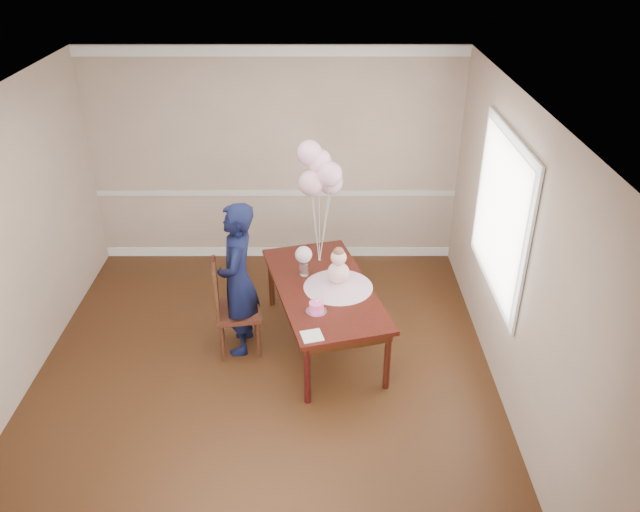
# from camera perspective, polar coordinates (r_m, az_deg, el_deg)

# --- Properties ---
(floor) EXTENTS (4.50, 5.00, 0.00)m
(floor) POSITION_cam_1_polar(r_m,az_deg,el_deg) (6.23, -5.16, -11.19)
(floor) COLOR black
(floor) RESTS_ON ground
(ceiling) EXTENTS (4.50, 5.00, 0.02)m
(ceiling) POSITION_cam_1_polar(r_m,az_deg,el_deg) (4.94, -6.57, 13.44)
(ceiling) COLOR white
(ceiling) RESTS_ON wall_back
(wall_back) EXTENTS (4.50, 0.02, 2.70)m
(wall_back) POSITION_cam_1_polar(r_m,az_deg,el_deg) (7.72, -4.15, 8.85)
(wall_back) COLOR tan
(wall_back) RESTS_ON floor
(wall_front) EXTENTS (4.50, 0.02, 2.70)m
(wall_front) POSITION_cam_1_polar(r_m,az_deg,el_deg) (3.52, -9.56, -20.79)
(wall_front) COLOR tan
(wall_front) RESTS_ON floor
(wall_right) EXTENTS (0.02, 5.00, 2.70)m
(wall_right) POSITION_cam_1_polar(r_m,az_deg,el_deg) (5.69, 17.38, -0.30)
(wall_right) COLOR tan
(wall_right) RESTS_ON floor
(chair_rail_trim) EXTENTS (4.50, 0.02, 0.07)m
(chair_rail_trim) POSITION_cam_1_polar(r_m,az_deg,el_deg) (7.88, -4.04, 5.76)
(chair_rail_trim) COLOR silver
(chair_rail_trim) RESTS_ON wall_back
(crown_molding) EXTENTS (4.50, 0.02, 0.12)m
(crown_molding) POSITION_cam_1_polar(r_m,az_deg,el_deg) (7.37, -4.52, 18.19)
(crown_molding) COLOR white
(crown_molding) RESTS_ON wall_back
(baseboard_trim) EXTENTS (4.50, 0.02, 0.12)m
(baseboard_trim) POSITION_cam_1_polar(r_m,az_deg,el_deg) (8.25, -3.84, 0.40)
(baseboard_trim) COLOR white
(baseboard_trim) RESTS_ON floor
(window_frame) EXTENTS (0.02, 1.66, 1.56)m
(window_frame) POSITION_cam_1_polar(r_m,az_deg,el_deg) (6.02, 16.21, 3.70)
(window_frame) COLOR white
(window_frame) RESTS_ON wall_right
(window_blinds) EXTENTS (0.01, 1.50, 1.40)m
(window_blinds) POSITION_cam_1_polar(r_m,az_deg,el_deg) (6.02, 16.05, 3.70)
(window_blinds) COLOR white
(window_blinds) RESTS_ON wall_right
(dining_table_top) EXTENTS (1.37, 2.02, 0.05)m
(dining_table_top) POSITION_cam_1_polar(r_m,az_deg,el_deg) (6.31, 0.34, -2.97)
(dining_table_top) COLOR black
(dining_table_top) RESTS_ON table_leg_fl
(table_apron) EXTENTS (1.25, 1.91, 0.09)m
(table_apron) POSITION_cam_1_polar(r_m,az_deg,el_deg) (6.34, 0.34, -3.50)
(table_apron) COLOR black
(table_apron) RESTS_ON table_leg_fl
(table_leg_fl) EXTENTS (0.08, 0.08, 0.65)m
(table_leg_fl) POSITION_cam_1_polar(r_m,az_deg,el_deg) (5.77, -1.19, -10.77)
(table_leg_fl) COLOR black
(table_leg_fl) RESTS_ON floor
(table_leg_fr) EXTENTS (0.08, 0.08, 0.65)m
(table_leg_fr) POSITION_cam_1_polar(r_m,az_deg,el_deg) (5.95, 6.17, -9.47)
(table_leg_fr) COLOR black
(table_leg_fr) RESTS_ON floor
(table_leg_bl) EXTENTS (0.08, 0.08, 0.65)m
(table_leg_bl) POSITION_cam_1_polar(r_m,az_deg,el_deg) (7.12, -4.48, -2.24)
(table_leg_bl) COLOR black
(table_leg_bl) RESTS_ON floor
(table_leg_br) EXTENTS (0.08, 0.08, 0.65)m
(table_leg_br) POSITION_cam_1_polar(r_m,az_deg,el_deg) (7.27, 1.51, -1.42)
(table_leg_br) COLOR black
(table_leg_br) RESTS_ON floor
(baby_skirt) EXTENTS (0.86, 0.86, 0.09)m
(baby_skirt) POSITION_cam_1_polar(r_m,az_deg,el_deg) (6.26, 1.67, -2.48)
(baby_skirt) COLOR #DCA2B9
(baby_skirt) RESTS_ON dining_table_top
(baby_torso) EXTENTS (0.22, 0.22, 0.22)m
(baby_torso) POSITION_cam_1_polar(r_m,az_deg,el_deg) (6.20, 1.69, -1.54)
(baby_torso) COLOR #FFA1C7
(baby_torso) RESTS_ON baby_skirt
(baby_head) EXTENTS (0.16, 0.16, 0.16)m
(baby_head) POSITION_cam_1_polar(r_m,az_deg,el_deg) (6.12, 1.71, -0.12)
(baby_head) COLOR beige
(baby_head) RESTS_ON baby_torso
(baby_hair) EXTENTS (0.11, 0.11, 0.11)m
(baby_hair) POSITION_cam_1_polar(r_m,az_deg,el_deg) (6.09, 1.72, 0.33)
(baby_hair) COLOR brown
(baby_hair) RESTS_ON baby_head
(cake_platter) EXTENTS (0.25, 0.25, 0.01)m
(cake_platter) POSITION_cam_1_polar(r_m,az_deg,el_deg) (5.92, -0.33, -5.06)
(cake_platter) COLOR silver
(cake_platter) RESTS_ON dining_table_top
(birthday_cake) EXTENTS (0.17, 0.17, 0.09)m
(birthday_cake) POSITION_cam_1_polar(r_m,az_deg,el_deg) (5.89, -0.33, -4.66)
(birthday_cake) COLOR #FF50AE
(birthday_cake) RESTS_ON cake_platter
(cake_flower_a) EXTENTS (0.03, 0.03, 0.03)m
(cake_flower_a) POSITION_cam_1_polar(r_m,az_deg,el_deg) (5.86, -0.33, -4.18)
(cake_flower_a) COLOR white
(cake_flower_a) RESTS_ON birthday_cake
(cake_flower_b) EXTENTS (0.03, 0.03, 0.03)m
(cake_flower_b) POSITION_cam_1_polar(r_m,az_deg,el_deg) (5.88, -0.11, -4.04)
(cake_flower_b) COLOR silver
(cake_flower_b) RESTS_ON birthday_cake
(rose_vase_near) EXTENTS (0.11, 0.11, 0.15)m
(rose_vase_near) POSITION_cam_1_polar(r_m,az_deg,el_deg) (6.46, -1.49, -1.15)
(rose_vase_near) COLOR white
(rose_vase_near) RESTS_ON dining_table_top
(roses_near) EXTENTS (0.18, 0.18, 0.18)m
(roses_near) POSITION_cam_1_polar(r_m,az_deg,el_deg) (6.37, -1.51, 0.14)
(roses_near) COLOR beige
(roses_near) RESTS_ON rose_vase_near
(napkin) EXTENTS (0.23, 0.23, 0.01)m
(napkin) POSITION_cam_1_polar(r_m,az_deg,el_deg) (5.60, -0.74, -7.32)
(napkin) COLOR white
(napkin) RESTS_ON dining_table_top
(balloon_weight) EXTENTS (0.05, 0.05, 0.02)m
(balloon_weight) POSITION_cam_1_polar(r_m,az_deg,el_deg) (6.73, -0.04, -0.41)
(balloon_weight) COLOR silver
(balloon_weight) RESTS_ON dining_table_top
(balloon_a) EXTENTS (0.26, 0.26, 0.26)m
(balloon_a) POSITION_cam_1_polar(r_m,az_deg,el_deg) (6.31, -0.86, 6.71)
(balloon_a) COLOR #DA9AA6
(balloon_a) RESTS_ON balloon_ribbon_a
(balloon_b) EXTENTS (0.26, 0.26, 0.26)m
(balloon_b) POSITION_cam_1_polar(r_m,az_deg,el_deg) (6.28, 0.88, 7.50)
(balloon_b) COLOR #ECA7C3
(balloon_b) RESTS_ON balloon_ribbon_b
(balloon_c) EXTENTS (0.26, 0.26, 0.26)m
(balloon_c) POSITION_cam_1_polar(r_m,az_deg,el_deg) (6.35, -0.10, 8.65)
(balloon_c) COLOR #FFB4CC
(balloon_c) RESTS_ON balloon_ribbon_c
(balloon_d) EXTENTS (0.26, 0.26, 0.26)m
(balloon_d) POSITION_cam_1_polar(r_m,az_deg,el_deg) (6.31, -0.96, 9.42)
(balloon_d) COLOR #F3ACC9
(balloon_d) RESTS_ON balloon_ribbon_d
(balloon_e) EXTENTS (0.26, 0.26, 0.26)m
(balloon_e) POSITION_cam_1_polar(r_m,az_deg,el_deg) (6.45, 0.98, 6.77)
(balloon_e) COLOR #DA9AAD
(balloon_e) RESTS_ON balloon_ribbon_e
(balloon_ribbon_a) EXTENTS (0.08, 0.03, 0.77)m
(balloon_ribbon_a) POSITION_cam_1_polar(r_m,az_deg,el_deg) (6.54, -0.43, 2.49)
(balloon_ribbon_a) COLOR silver
(balloon_ribbon_a) RESTS_ON balloon_weight
(balloon_ribbon_b) EXTENTS (0.10, 0.03, 0.86)m
(balloon_ribbon_b) POSITION_cam_1_polar(r_m,az_deg,el_deg) (6.52, 0.40, 2.86)
(balloon_ribbon_b) COLOR white
(balloon_ribbon_b) RESTS_ON balloon_weight
(balloon_ribbon_c) EXTENTS (0.01, 0.09, 0.96)m
(balloon_ribbon_c) POSITION_cam_1_polar(r_m,az_deg,el_deg) (6.55, -0.07, 3.44)
(balloon_ribbon_c) COLOR white
(balloon_ribbon_c) RESTS_ON balloon_weight
(balloon_ribbon_d) EXTENTS (0.10, 0.07, 1.04)m
(balloon_ribbon_d) POSITION_cam_1_polar(r_m,az_deg,el_deg) (6.53, -0.48, 3.79)
(balloon_ribbon_d) COLOR silver
(balloon_ribbon_d) RESTS_ON balloon_weight
(balloon_ribbon_e) EXTENTS (0.11, 0.10, 0.72)m
(balloon_ribbon_e) POSITION_cam_1_polar(r_m,az_deg,el_deg) (6.61, 0.45, 2.57)
(balloon_ribbon_e) COLOR white
(balloon_ribbon_e) RESTS_ON balloon_weight
(dining_chair_seat) EXTENTS (0.51, 0.51, 0.05)m
(dining_chair_seat) POSITION_cam_1_polar(r_m,az_deg,el_deg) (6.40, -7.49, -5.07)
(dining_chair_seat) COLOR #36170E
(dining_chair_seat) RESTS_ON chair_leg_fl
(chair_leg_fl) EXTENTS (0.05, 0.05, 0.43)m
(chair_leg_fl) POSITION_cam_1_polar(r_m,az_deg,el_deg) (6.39, -8.90, -7.85)
(chair_leg_fl) COLOR #381A0F
(chair_leg_fl) RESTS_ON floor
(chair_leg_fr) EXTENTS (0.05, 0.05, 0.43)m
(chair_leg_fr) POSITION_cam_1_polar(r_m,az_deg,el_deg) (6.39, -5.64, -7.58)
(chair_leg_fr) COLOR #36180E
(chair_leg_fr) RESTS_ON floor
(chair_leg_bl) EXTENTS (0.05, 0.05, 0.43)m
(chair_leg_bl) POSITION_cam_1_polar(r_m,az_deg,el_deg) (6.68, -8.99, -6.01)
(chair_leg_bl) COLOR #3D1710
(chair_leg_bl) RESTS_ON floor
(chair_leg_br) EXTENTS (0.05, 0.05, 0.43)m
(chair_leg_br) POSITION_cam_1_polar(r_m,az_deg,el_deg) (6.68, -5.89, -5.75)
(chair_leg_br) COLOR #33170E
(chair_leg_br) RESTS_ON floor
(chair_back_post_l) EXTENTS (0.05, 0.05, 0.56)m
(chair_back_post_l) POSITION_cam_1_polar(r_m,az_deg,el_deg) (6.09, -9.46, -3.90)
(chair_back_post_l) COLOR #361C0E
(chair_back_post_l) RESTS_ON dining_chair_seat
(chair_back_post_r) EXTENTS (0.05, 0.05, 0.56)m
(chair_back_post_r) POSITION_cam_1_polar(r_m,az_deg,el_deg) (6.39, -9.53, -2.16)
(chair_back_post_r) COLOR #3B1510
(chair_back_post_r) RESTS_ON dining_chair_seat
(chair_slat_low) EXTENTS (0.10, 0.40, 0.05)m
(chair_slat_low) POSITION_cam_1_polar(r_m,az_deg,el_deg) (6.30, -9.41, -3.93)
(chair_slat_low) COLOR black
(chair_slat_low) RESTS_ON dining_chair_seat
(chair_slat_mid) EXTENTS (0.10, 0.40, 0.05)m
(chair_slat_mid) POSITION_cam_1_polar(r_m,az_deg,el_deg) (6.22, -9.53, -2.70)
(chair_slat_mid) COLOR #381B0F
(chair_slat_mid) RESTS_ON dining_chair_seat
(chair_slat_top) EXTENTS (0.10, 0.40, 0.05)m
(chair_slat_top) POSITION_cam_1_polar(r_m,az_deg,el_deg) (6.14, -9.65, -1.42)
(chair_slat_top) COLOR #34180E
(chair_slat_top) RESTS_ON dining_chair_seat
(woman) EXTENTS (0.41, 0.60, 1.63)m
(woman) POSITION_cam_1_polar(r_m,az_deg,el_deg) (6.22, -7.51, -2.15)
(woman) COLOR black
(woman) RESTS_ON floor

